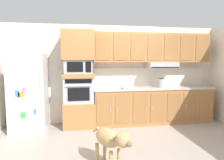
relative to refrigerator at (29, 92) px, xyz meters
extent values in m
plane|color=#9E9389|center=(2.08, -0.68, -0.88)|extent=(9.60, 9.60, 0.00)
cube|color=beige|center=(2.08, 0.43, 0.37)|extent=(6.20, 0.12, 2.50)
cube|color=white|center=(0.00, 0.00, 0.00)|extent=(0.76, 0.70, 1.76)
cylinder|color=silver|center=(0.33, -0.37, 0.10)|extent=(0.02, 0.02, 1.10)
cube|color=green|center=(-0.05, -0.35, -0.44)|extent=(0.10, 0.01, 0.14)
cube|color=orange|center=(-0.07, -0.35, 0.01)|extent=(0.11, 0.01, 0.11)
cube|color=pink|center=(-0.01, -0.35, 0.10)|extent=(0.09, 0.01, 0.10)
cube|color=#337FDB|center=(-0.14, -0.35, 0.03)|extent=(0.09, 0.01, 0.14)
cube|color=#337FDB|center=(0.19, -0.35, -0.37)|extent=(0.05, 0.01, 0.12)
cube|color=#A8703D|center=(1.13, 0.07, -0.58)|extent=(0.74, 0.62, 0.60)
cube|color=#A8AAAF|center=(1.13, 0.07, 0.02)|extent=(0.70, 0.58, 0.60)
cube|color=black|center=(1.13, -0.23, -0.04)|extent=(0.49, 0.01, 0.30)
cube|color=black|center=(1.13, -0.23, 0.26)|extent=(0.59, 0.01, 0.09)
cylinder|color=#A8AAAF|center=(1.13, -0.25, 0.15)|extent=(0.56, 0.02, 0.02)
cube|color=#A8703D|center=(1.13, 0.07, 0.37)|extent=(0.74, 0.62, 0.10)
cube|color=#A8AAAF|center=(1.13, 0.07, 0.58)|extent=(0.64, 0.53, 0.32)
cube|color=black|center=(1.06, -0.20, 0.58)|extent=(0.35, 0.01, 0.22)
cube|color=black|center=(1.35, -0.20, 0.58)|extent=(0.13, 0.01, 0.24)
cube|color=#A8703D|center=(1.13, 0.07, 1.08)|extent=(0.74, 0.62, 0.68)
cube|color=#A8703D|center=(3.02, 0.07, -0.44)|extent=(3.04, 0.60, 0.88)
cube|color=#9A6738|center=(1.71, -0.24, -0.42)|extent=(0.37, 0.01, 0.70)
cylinder|color=#BCBCC1|center=(1.84, -0.25, -0.42)|extent=(0.01, 0.01, 0.12)
cube|color=#9A6738|center=(2.15, -0.24, -0.42)|extent=(0.37, 0.01, 0.70)
cylinder|color=#BCBCC1|center=(2.02, -0.25, -0.42)|extent=(0.01, 0.01, 0.12)
cube|color=#9A6738|center=(2.58, -0.24, -0.42)|extent=(0.37, 0.01, 0.70)
cylinder|color=#BCBCC1|center=(2.71, -0.25, -0.42)|extent=(0.01, 0.01, 0.12)
cube|color=#9A6738|center=(3.02, -0.24, -0.42)|extent=(0.37, 0.01, 0.70)
cylinder|color=#BCBCC1|center=(2.89, -0.25, -0.42)|extent=(0.01, 0.01, 0.12)
cube|color=#9A6738|center=(3.45, -0.24, -0.42)|extent=(0.37, 0.01, 0.70)
cylinder|color=#BCBCC1|center=(3.58, -0.25, -0.42)|extent=(0.01, 0.01, 0.12)
cube|color=#9A6738|center=(3.89, -0.24, -0.42)|extent=(0.37, 0.01, 0.70)
cylinder|color=#BCBCC1|center=(3.76, -0.25, -0.42)|extent=(0.01, 0.01, 0.12)
cube|color=#9A6738|center=(4.32, -0.24, -0.42)|extent=(0.37, 0.01, 0.70)
cylinder|color=#BCBCC1|center=(4.45, -0.25, -0.42)|extent=(0.01, 0.01, 0.12)
cube|color=#BCB2A3|center=(3.02, 0.07, 0.02)|extent=(3.08, 0.64, 0.04)
cube|color=silver|center=(3.02, 0.36, 0.29)|extent=(3.08, 0.02, 0.50)
cube|color=#A8703D|center=(3.02, 0.20, 1.05)|extent=(3.04, 0.34, 0.74)
cube|color=#A8AAAF|center=(3.25, 0.13, 0.61)|extent=(0.76, 0.48, 0.14)
cube|color=black|center=(3.25, -0.09, 0.55)|extent=(0.72, 0.04, 0.02)
cube|color=#9A6738|center=(1.71, 0.02, 1.05)|extent=(0.37, 0.01, 0.63)
cube|color=#9A6738|center=(2.15, 0.02, 1.05)|extent=(0.37, 0.01, 0.63)
cube|color=#9A6738|center=(2.58, 0.02, 1.05)|extent=(0.37, 0.01, 0.63)
cube|color=#9A6738|center=(3.02, 0.02, 1.05)|extent=(0.37, 0.01, 0.63)
cube|color=#9A6738|center=(3.45, 0.02, 1.05)|extent=(0.37, 0.01, 0.63)
cube|color=#9A6738|center=(3.89, 0.02, 1.05)|extent=(0.37, 0.01, 0.63)
cube|color=#9A6738|center=(4.32, 0.02, 1.05)|extent=(0.37, 0.01, 0.63)
cylinder|color=red|center=(2.17, -0.05, 0.05)|extent=(0.04, 0.10, 0.03)
cylinder|color=silver|center=(2.27, -0.04, 0.05)|extent=(0.02, 0.12, 0.01)
cylinder|color=#A8AAAF|center=(3.21, 0.02, 0.15)|extent=(0.17, 0.17, 0.22)
cylinder|color=black|center=(3.21, 0.02, 0.27)|extent=(0.10, 0.10, 0.02)
ellipsoid|color=tan|center=(1.56, -1.82, -0.43)|extent=(0.49, 0.58, 0.27)
sphere|color=tan|center=(1.73, -2.12, -0.36)|extent=(0.22, 0.22, 0.22)
ellipsoid|color=olive|center=(1.79, -2.22, -0.38)|extent=(0.13, 0.15, 0.08)
cone|color=tan|center=(1.79, -2.08, -0.26)|extent=(0.06, 0.06, 0.07)
cone|color=tan|center=(1.66, -2.15, -0.26)|extent=(0.06, 0.06, 0.07)
cylinder|color=tan|center=(1.41, -1.54, -0.41)|extent=(0.11, 0.16, 0.13)
cylinder|color=tan|center=(1.72, -1.94, -0.73)|extent=(0.06, 0.06, 0.31)
cylinder|color=tan|center=(1.54, -1.63, -0.73)|extent=(0.06, 0.06, 0.31)
cylinder|color=tan|center=(1.41, -1.70, -0.73)|extent=(0.06, 0.06, 0.31)
camera|label=1|loc=(1.17, -4.61, 0.72)|focal=30.93mm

